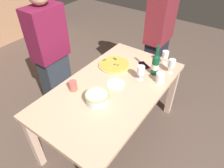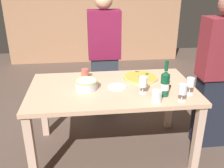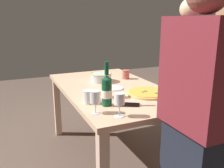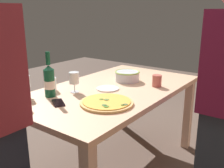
{
  "view_description": "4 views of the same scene",
  "coord_description": "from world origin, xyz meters",
  "views": [
    {
      "loc": [
        -1.25,
        -0.89,
        2.03
      ],
      "look_at": [
        0.0,
        0.0,
        0.78
      ],
      "focal_mm": 32.33,
      "sensor_mm": 36.0,
      "label": 1
    },
    {
      "loc": [
        -0.25,
        -2.24,
        1.74
      ],
      "look_at": [
        0.0,
        0.0,
        0.78
      ],
      "focal_mm": 40.68,
      "sensor_mm": 36.0,
      "label": 2
    },
    {
      "loc": [
        2.04,
        -0.9,
        1.38
      ],
      "look_at": [
        0.0,
        0.0,
        0.78
      ],
      "focal_mm": 38.84,
      "sensor_mm": 36.0,
      "label": 3
    },
    {
      "loc": [
        1.62,
        1.2,
        1.37
      ],
      "look_at": [
        0.0,
        0.0,
        0.78
      ],
      "focal_mm": 41.04,
      "sensor_mm": 36.0,
      "label": 4
    }
  ],
  "objects": [
    {
      "name": "side_plate",
      "position": [
        0.05,
        -0.01,
        0.76
      ],
      "size": [
        0.18,
        0.18,
        0.01
      ],
      "primitive_type": "cylinder",
      "color": "white",
      "rests_on": "dining_table"
    },
    {
      "name": "wine_glass_near_pizza",
      "position": [
        0.56,
        -0.37,
        0.86
      ],
      "size": [
        0.07,
        0.07,
        0.16
      ],
      "color": "white",
      "rests_on": "dining_table"
    },
    {
      "name": "person_guest_left",
      "position": [
        -0.0,
        0.87,
        0.8
      ],
      "size": [
        0.4,
        0.24,
        1.59
      ],
      "rotation": [
        0.0,
        0.0,
        -1.57
      ],
      "color": "#2C333C",
      "rests_on": "ground"
    },
    {
      "name": "pizza",
      "position": [
        0.32,
        0.2,
        0.76
      ],
      "size": [
        0.37,
        0.37,
        0.03
      ],
      "color": "tan",
      "rests_on": "dining_table"
    },
    {
      "name": "ground_plane",
      "position": [
        0.0,
        0.0,
        0.0
      ],
      "size": [
        8.0,
        8.0,
        0.0
      ],
      "primitive_type": "plane",
      "color": "brown"
    },
    {
      "name": "dining_table",
      "position": [
        0.0,
        0.0,
        0.66
      ],
      "size": [
        1.6,
        0.9,
        0.75
      ],
      "color": "#D4A985",
      "rests_on": "ground"
    },
    {
      "name": "wine_bottle",
      "position": [
        0.44,
        -0.24,
        0.87
      ],
      "size": [
        0.08,
        0.08,
        0.33
      ],
      "color": "#0F492C",
      "rests_on": "dining_table"
    },
    {
      "name": "cup_amber",
      "position": [
        0.34,
        -0.35,
        0.8
      ],
      "size": [
        0.09,
        0.09,
        0.1
      ],
      "primitive_type": "cylinder",
      "color": "white",
      "rests_on": "dining_table"
    },
    {
      "name": "wine_glass_by_bottle",
      "position": [
        0.26,
        -0.17,
        0.86
      ],
      "size": [
        0.08,
        0.08,
        0.16
      ],
      "color": "white",
      "rests_on": "dining_table"
    },
    {
      "name": "serving_bowl",
      "position": [
        -0.25,
        -0.01,
        0.8
      ],
      "size": [
        0.22,
        0.22,
        0.09
      ],
      "color": "silver",
      "rests_on": "dining_table"
    },
    {
      "name": "cell_phone",
      "position": [
        0.51,
        -0.08,
        0.76
      ],
      "size": [
        0.14,
        0.16,
        0.01
      ],
      "primitive_type": "cube",
      "rotation": [
        0.0,
        0.0,
        2.58
      ],
      "color": "black",
      "rests_on": "dining_table"
    },
    {
      "name": "wine_glass_far_left",
      "position": [
        0.68,
        -0.25,
        0.87
      ],
      "size": [
        0.07,
        0.07,
        0.16
      ],
      "color": "white",
      "rests_on": "dining_table"
    },
    {
      "name": "cup_ceramic",
      "position": [
        -0.25,
        0.28,
        0.8
      ],
      "size": [
        0.08,
        0.08,
        0.1
      ],
      "primitive_type": "cylinder",
      "color": "#B5594C",
      "rests_on": "dining_table"
    },
    {
      "name": "person_host",
      "position": [
        1.09,
        0.03,
        0.82
      ],
      "size": [
        0.41,
        0.24,
        1.62
      ],
      "rotation": [
        0.0,
        0.0,
        -3.11
      ],
      "color": "#1C202C",
      "rests_on": "ground"
    }
  ]
}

